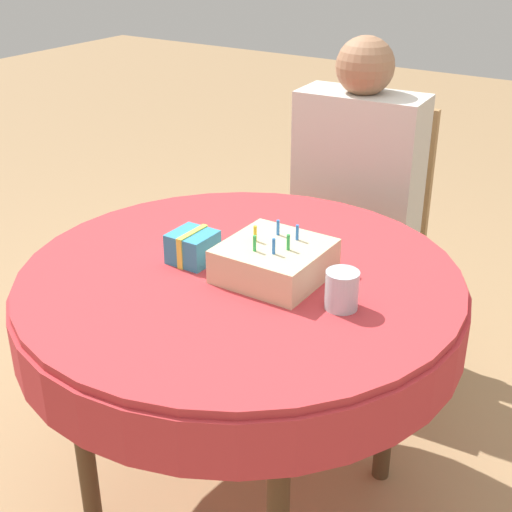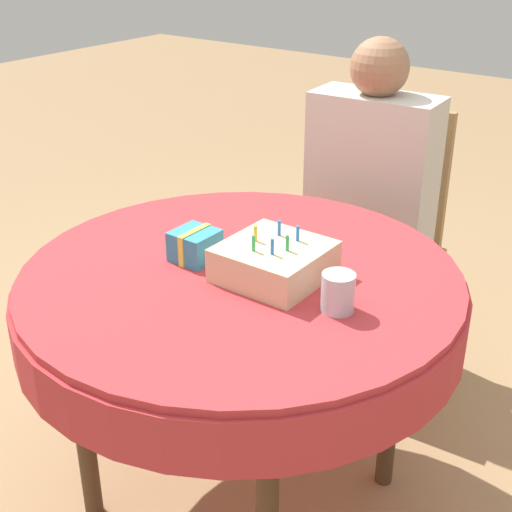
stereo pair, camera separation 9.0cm
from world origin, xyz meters
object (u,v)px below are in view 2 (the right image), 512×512
object	(u,v)px
birthday_cake	(274,261)
drinking_glass	(338,292)
chair	(376,235)
person	(368,188)
gift_box	(195,245)

from	to	relation	value
birthday_cake	drinking_glass	world-z (taller)	birthday_cake
birthday_cake	chair	bearing A→B (deg)	100.31
chair	person	distance (m)	0.23
birthday_cake	gift_box	world-z (taller)	birthday_cake
person	gift_box	size ratio (longest dim) A/B	10.86
birthday_cake	person	bearing A→B (deg)	101.09
chair	birthday_cake	world-z (taller)	chair
person	birthday_cake	world-z (taller)	person
chair	gift_box	distance (m)	0.92
drinking_glass	gift_box	bearing A→B (deg)	179.29
birthday_cake	drinking_glass	distance (m)	0.21
person	birthday_cake	distance (m)	0.76
birthday_cake	drinking_glass	xyz separation A→B (m)	(0.20, -0.04, 0.00)
chair	birthday_cake	bearing A→B (deg)	-83.85
chair	drinking_glass	distance (m)	0.99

